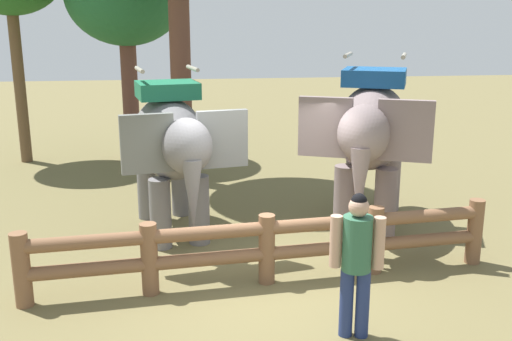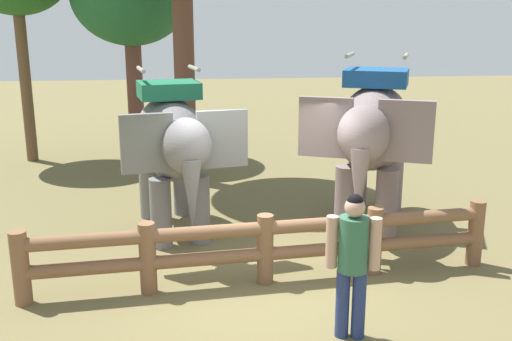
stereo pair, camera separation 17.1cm
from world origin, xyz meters
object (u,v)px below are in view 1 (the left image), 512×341
elephant_near_left (171,143)px  tourist_woman_in_black (357,256)px  elephant_center (371,132)px  log_fence (267,244)px

elephant_near_left → tourist_woman_in_black: 4.50m
elephant_near_left → elephant_center: bearing=-0.7°
tourist_woman_in_black → log_fence: bearing=117.2°
elephant_near_left → elephant_center: size_ratio=0.94×
elephant_near_left → tourist_woman_in_black: bearing=-60.4°
elephant_near_left → elephant_center: elephant_center is taller
log_fence → tourist_woman_in_black: (0.84, -1.64, 0.45)m
elephant_center → log_fence: bearing=-135.4°
log_fence → elephant_center: elephant_center is taller
elephant_center → tourist_woman_in_black: (-1.39, -3.83, -0.73)m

